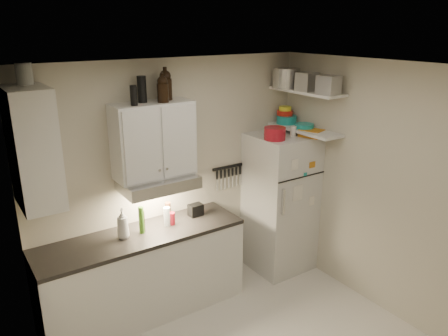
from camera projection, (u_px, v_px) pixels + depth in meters
ceiling at (264, 68)px, 3.18m from camera, size 3.20×3.00×0.02m
back_wall at (174, 179)px, 4.78m from camera, size 3.20×0.02×2.60m
left_wall at (58, 295)px, 2.74m from camera, size 0.02×3.00×2.60m
right_wall at (384, 191)px, 4.45m from camera, size 0.02×3.00×2.60m
base_cabinet at (144, 276)px, 4.52m from camera, size 2.10×0.60×0.88m
countertop at (141, 236)px, 4.37m from camera, size 2.10×0.62×0.04m
upper_cabinet at (154, 140)px, 4.32m from camera, size 0.80×0.33×0.75m
side_cabinet at (33, 148)px, 3.57m from camera, size 0.33×0.55×1.00m
range_hood at (158, 183)px, 4.41m from camera, size 0.76×0.46×0.12m
fridge at (280, 203)px, 5.31m from camera, size 0.70×0.68×1.70m
shelf_hi at (307, 91)px, 4.89m from camera, size 0.30×0.95×0.03m
shelf_lo at (304, 130)px, 5.02m from camera, size 0.30×0.95×0.03m
knife_strip at (228, 167)px, 5.13m from camera, size 0.42×0.02×0.03m
dutch_oven at (275, 133)px, 4.81m from camera, size 0.27×0.27×0.14m
book_stack at (312, 133)px, 4.95m from camera, size 0.26×0.29×0.08m
spice_jar at (293, 131)px, 4.98m from camera, size 0.07×0.07×0.11m
stock_pot at (286, 78)px, 5.03m from camera, size 0.39×0.39×0.22m
tin_a at (307, 82)px, 4.79m from camera, size 0.23×0.21×0.20m
tin_b at (329, 85)px, 4.54m from camera, size 0.22×0.22×0.20m
bowl_teal at (287, 120)px, 5.25m from camera, size 0.24×0.24×0.10m
bowl_orange at (285, 113)px, 5.26m from camera, size 0.19×0.19×0.06m
bowl_yellow at (285, 108)px, 5.25m from camera, size 0.15×0.15×0.05m
plates at (304, 126)px, 5.01m from camera, size 0.28×0.28×0.05m
growler_a at (163, 89)px, 4.16m from camera, size 0.13×0.13×0.26m
growler_b at (165, 85)px, 4.29m from camera, size 0.13×0.13×0.30m
thermos_a at (142, 89)px, 4.15m from camera, size 0.09×0.09×0.25m
thermos_b at (134, 95)px, 4.00m from camera, size 0.07×0.07×0.19m
side_jar at (24, 74)px, 3.51m from camera, size 0.17×0.17×0.17m
soap_bottle at (122, 222)px, 4.23m from camera, size 0.17×0.17×0.34m
pepper_mill at (168, 211)px, 4.66m from camera, size 0.08×0.08×0.20m
oil_bottle at (141, 220)px, 4.35m from camera, size 0.06×0.06×0.28m
vinegar_bottle at (143, 222)px, 4.37m from camera, size 0.06×0.06×0.23m
clear_bottle at (167, 217)px, 4.52m from camera, size 0.09×0.09×0.20m
red_jar at (172, 219)px, 4.55m from camera, size 0.09×0.09×0.13m
caddy at (196, 210)px, 4.77m from camera, size 0.16×0.11×0.13m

